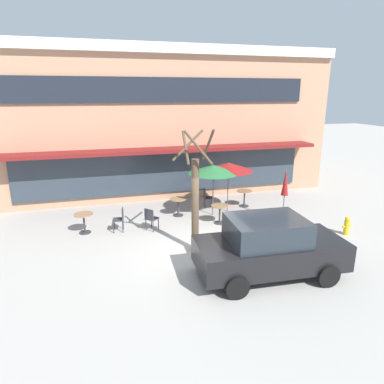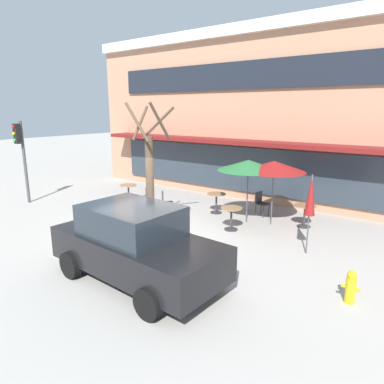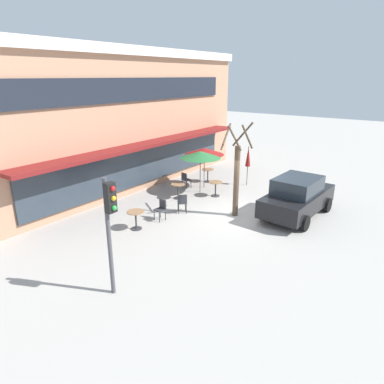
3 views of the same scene
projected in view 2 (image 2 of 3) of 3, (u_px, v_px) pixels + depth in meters
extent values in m
plane|color=#ADA8A0|center=(152.00, 241.00, 10.25)|extent=(80.00, 80.00, 0.00)
cube|color=tan|center=(285.00, 114.00, 17.24)|extent=(17.24, 8.00, 7.22)
cube|color=silver|center=(251.00, 27.00, 13.22)|extent=(17.24, 0.24, 0.44)
cube|color=maroon|center=(241.00, 142.00, 13.92)|extent=(14.65, 1.10, 0.16)
cube|color=#1E232D|center=(250.00, 75.00, 13.69)|extent=(13.79, 0.10, 1.10)
cube|color=#2D3842|center=(246.00, 170.00, 14.59)|extent=(13.79, 0.10, 1.90)
cylinder|color=#333338|center=(231.00, 229.00, 11.23)|extent=(0.44, 0.44, 0.03)
cylinder|color=#333338|center=(231.00, 219.00, 11.14)|extent=(0.07, 0.07, 0.70)
cylinder|color=#99704C|center=(231.00, 208.00, 11.06)|extent=(0.70, 0.70, 0.03)
cylinder|color=#333338|center=(216.00, 212.00, 13.07)|extent=(0.44, 0.44, 0.03)
cylinder|color=#333338|center=(216.00, 203.00, 12.98)|extent=(0.07, 0.07, 0.70)
cylinder|color=#99704C|center=(216.00, 194.00, 12.90)|extent=(0.70, 0.70, 0.03)
cylinder|color=#333338|center=(129.00, 202.00, 14.56)|extent=(0.44, 0.44, 0.03)
cylinder|color=#333338|center=(129.00, 194.00, 14.48)|extent=(0.07, 0.07, 0.70)
cylinder|color=#99704C|center=(128.00, 185.00, 14.39)|extent=(0.70, 0.70, 0.03)
cylinder|color=#333338|center=(304.00, 226.00, 11.51)|extent=(0.44, 0.44, 0.03)
cylinder|color=#333338|center=(304.00, 216.00, 11.42)|extent=(0.07, 0.07, 0.70)
cylinder|color=#99704C|center=(305.00, 206.00, 11.34)|extent=(0.70, 0.70, 0.03)
cylinder|color=#4C4C51|center=(247.00, 192.00, 11.72)|extent=(0.04, 0.04, 2.20)
cone|color=#286B38|center=(248.00, 165.00, 11.50)|extent=(2.10, 2.10, 0.35)
cylinder|color=#4C4C51|center=(309.00, 215.00, 9.14)|extent=(0.04, 0.04, 2.20)
cone|color=maroon|center=(311.00, 195.00, 9.01)|extent=(0.28, 0.28, 1.10)
cylinder|color=#4C4C51|center=(272.00, 193.00, 11.49)|extent=(0.04, 0.04, 2.20)
cone|color=maroon|center=(274.00, 166.00, 11.28)|extent=(2.10, 2.10, 0.35)
cylinder|color=#333338|center=(269.00, 210.00, 12.63)|extent=(0.04, 0.04, 0.45)
cylinder|color=#333338|center=(263.00, 212.00, 12.39)|extent=(0.04, 0.04, 0.45)
cylinder|color=#333338|center=(261.00, 208.00, 12.86)|extent=(0.04, 0.04, 0.45)
cylinder|color=#333338|center=(256.00, 210.00, 12.63)|extent=(0.04, 0.04, 0.45)
cube|color=#333338|center=(262.00, 204.00, 12.57)|extent=(0.46, 0.46, 0.04)
cube|color=#333338|center=(259.00, 197.00, 12.64)|extent=(0.11, 0.40, 0.40)
cylinder|color=#333338|center=(141.00, 203.00, 13.67)|extent=(0.04, 0.04, 0.45)
cylinder|color=#333338|center=(148.00, 201.00, 13.90)|extent=(0.04, 0.04, 0.45)
cylinder|color=#333338|center=(147.00, 204.00, 13.44)|extent=(0.04, 0.04, 0.45)
cylinder|color=#333338|center=(153.00, 203.00, 13.67)|extent=(0.04, 0.04, 0.45)
cube|color=#333338|center=(147.00, 197.00, 13.61)|extent=(0.45, 0.45, 0.04)
cube|color=#333338|center=(150.00, 192.00, 13.44)|extent=(0.09, 0.40, 0.40)
cylinder|color=#333338|center=(172.00, 208.00, 12.96)|extent=(0.04, 0.04, 0.45)
cylinder|color=#333338|center=(173.00, 210.00, 12.63)|extent=(0.04, 0.04, 0.45)
cylinder|color=#333338|center=(163.00, 208.00, 12.91)|extent=(0.04, 0.04, 0.45)
cylinder|color=#333338|center=(163.00, 211.00, 12.59)|extent=(0.04, 0.04, 0.45)
cube|color=#333338|center=(168.00, 203.00, 12.71)|extent=(0.57, 0.57, 0.04)
cube|color=#333338|center=(163.00, 197.00, 12.64)|extent=(0.31, 0.31, 0.40)
cube|color=black|center=(137.00, 252.00, 7.77)|extent=(4.29, 2.02, 0.76)
cube|color=#232B33|center=(131.00, 220.00, 7.69)|extent=(2.18, 1.71, 0.68)
cylinder|color=black|center=(206.00, 270.00, 7.73)|extent=(0.65, 0.25, 0.64)
cylinder|color=black|center=(148.00, 304.00, 6.38)|extent=(0.65, 0.25, 0.64)
cylinder|color=black|center=(130.00, 242.00, 9.34)|extent=(0.65, 0.25, 0.64)
cylinder|color=black|center=(71.00, 265.00, 7.98)|extent=(0.65, 0.25, 0.64)
cylinder|color=brown|center=(150.00, 189.00, 10.19)|extent=(0.24, 0.24, 3.09)
cylinder|color=brown|center=(160.00, 122.00, 9.50)|extent=(0.14, 0.92, 1.09)
cylinder|color=brown|center=(158.00, 123.00, 10.21)|extent=(1.12, 0.29, 0.97)
cylinder|color=brown|center=(140.00, 123.00, 9.91)|extent=(0.09, 0.69, 0.99)
cylinder|color=brown|center=(137.00, 122.00, 9.41)|extent=(0.91, 0.12, 1.08)
cylinder|color=#47474C|center=(25.00, 163.00, 14.16)|extent=(0.12, 0.12, 3.40)
cube|color=black|center=(17.00, 134.00, 13.74)|extent=(0.26, 0.20, 0.80)
sphere|color=red|center=(13.00, 127.00, 13.57)|extent=(0.13, 0.13, 0.13)
sphere|color=gold|center=(14.00, 134.00, 13.63)|extent=(0.13, 0.13, 0.13)
sphere|color=green|center=(15.00, 140.00, 13.69)|extent=(0.13, 0.13, 0.13)
cylinder|color=gold|center=(350.00, 290.00, 6.94)|extent=(0.20, 0.20, 0.55)
sphere|color=gold|center=(352.00, 275.00, 6.86)|extent=(0.19, 0.19, 0.19)
cylinder|color=gold|center=(344.00, 286.00, 7.00)|extent=(0.10, 0.07, 0.07)
cylinder|color=gold|center=(358.00, 290.00, 6.85)|extent=(0.10, 0.07, 0.07)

